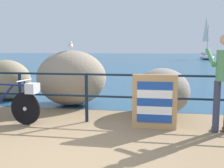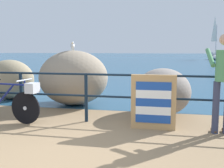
# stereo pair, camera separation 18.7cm
# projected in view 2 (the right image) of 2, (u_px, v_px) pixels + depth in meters

# --- Properties ---
(ground_plane) EXTENTS (120.00, 120.00, 0.10)m
(ground_plane) POSITION_uv_depth(u_px,v_px,m) (147.00, 67.00, 23.17)
(ground_plane) COLOR #846B4C
(sea_surface) EXTENTS (120.00, 90.00, 0.01)m
(sea_surface) POSITION_uv_depth(u_px,v_px,m) (157.00, 57.00, 50.42)
(sea_surface) COLOR navy
(sea_surface) RESTS_ON ground_plane
(promenade_railing) EXTENTS (8.95, 0.07, 1.02)m
(promenade_railing) POSITION_uv_depth(u_px,v_px,m) (86.00, 91.00, 5.53)
(promenade_railing) COLOR black
(promenade_railing) RESTS_ON ground_plane
(bicycle) EXTENTS (1.69, 0.48, 0.92)m
(bicycle) POSITION_uv_depth(u_px,v_px,m) (10.00, 100.00, 5.49)
(bicycle) COLOR black
(bicycle) RESTS_ON ground_plane
(person_at_railing) EXTENTS (0.48, 0.65, 1.78)m
(person_at_railing) POSITION_uv_depth(u_px,v_px,m) (223.00, 79.00, 4.71)
(person_at_railing) COLOR #333851
(person_at_railing) RESTS_ON ground_plane
(folded_deckchair_stack) EXTENTS (0.84, 0.10, 1.04)m
(folded_deckchair_stack) POSITION_uv_depth(u_px,v_px,m) (153.00, 102.00, 5.03)
(folded_deckchair_stack) COLOR tan
(folded_deckchair_stack) RESTS_ON ground_plane
(breakwater_boulder_main) EXTENTS (1.88, 1.73, 1.48)m
(breakwater_boulder_main) POSITION_uv_depth(u_px,v_px,m) (74.00, 78.00, 7.25)
(breakwater_boulder_main) COLOR gray
(breakwater_boulder_main) RESTS_ON ground
(breakwater_boulder_left) EXTENTS (1.48, 1.18, 1.20)m
(breakwater_boulder_left) POSITION_uv_depth(u_px,v_px,m) (10.00, 79.00, 8.11)
(breakwater_boulder_left) COLOR gray
(breakwater_boulder_left) RESTS_ON ground
(breakwater_boulder_right) EXTENTS (1.29, 1.44, 1.08)m
(breakwater_boulder_right) POSITION_uv_depth(u_px,v_px,m) (163.00, 91.00, 6.18)
(breakwater_boulder_right) COLOR gray
(breakwater_boulder_right) RESTS_ON ground
(seagull) EXTENTS (0.19, 0.34, 0.23)m
(seagull) POSITION_uv_depth(u_px,v_px,m) (73.00, 45.00, 7.14)
(seagull) COLOR gold
(seagull) RESTS_ON breakwater_boulder_main
(sailboat) EXTENTS (2.21, 4.58, 6.16)m
(sailboat) POSITION_uv_depth(u_px,v_px,m) (215.00, 55.00, 37.63)
(sailboat) COLOR white
(sailboat) RESTS_ON sea_surface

